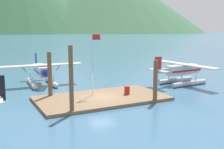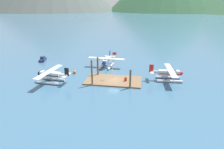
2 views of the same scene
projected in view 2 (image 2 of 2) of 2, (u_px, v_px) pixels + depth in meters
The scene contains 12 objects.
ground_plane at pixel (113, 81), 45.91m from camera, with size 1200.00×1200.00×0.00m, color #38607F.
dock_platform at pixel (113, 80), 45.86m from camera, with size 13.08×7.17×0.30m, color brown.
piling_near_left at pixel (92, 73), 42.58m from camera, with size 0.38×0.38×5.88m, color brown.
piling_near_right at pixel (130, 79), 41.33m from camera, with size 0.42×0.42×4.22m, color brown.
piling_far_left at pixel (98, 66), 48.58m from camera, with size 0.44×0.44×4.86m, color brown.
flagpole at pixel (113, 62), 45.62m from camera, with size 0.95×0.10×6.50m.
fuel_drum at pixel (126, 79), 44.99m from camera, with size 0.62×0.62×0.88m.
mooring_buoy at pixel (74, 72), 50.66m from camera, with size 0.86×0.86×0.86m, color orange.
seaplane_silver_stbd_fwd at pixel (169, 74), 45.65m from camera, with size 7.97×10.47×3.84m.
seaplane_cream_bow_left at pixel (107, 62), 55.55m from camera, with size 10.46×7.98×3.84m.
seaplane_white_port_aft at pixel (50, 76), 44.62m from camera, with size 7.97×10.48×3.84m.
boat_navy_open_west at pixel (43, 59), 62.03m from camera, with size 2.56×4.77×1.50m.
Camera 2 is at (6.79, -42.06, 17.20)m, focal length 31.10 mm.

